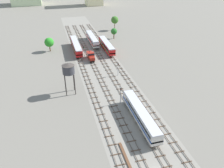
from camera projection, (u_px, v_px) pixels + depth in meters
name	position (u px, v px, depth m)	size (l,w,h in m)	color
ground_plane	(99.00, 64.00, 91.97)	(480.00, 480.00, 0.00)	slate
ballast_bed	(99.00, 64.00, 91.97)	(17.71, 176.00, 0.01)	gray
track_far_left	(82.00, 65.00, 91.16)	(2.40, 126.00, 0.29)	#47382D
track_left	(93.00, 63.00, 92.22)	(2.40, 126.00, 0.29)	#47382D
track_centre_left	(104.00, 62.00, 93.28)	(2.40, 126.00, 0.29)	#47382D
track_centre	(114.00, 61.00, 94.34)	(2.40, 126.00, 0.29)	#47382D
diesel_railcar_centre_left_nearest	(141.00, 114.00, 57.92)	(2.96, 20.50, 3.80)	beige
shunter_loco_left_near	(91.00, 55.00, 94.87)	(2.74, 8.46, 3.10)	maroon
diesel_railcar_centre_mid	(107.00, 45.00, 104.38)	(2.96, 20.50, 3.80)	red
passenger_coach_far_left_midfar	(76.00, 46.00, 103.74)	(2.96, 22.00, 3.80)	red
diesel_railcar_centre_left_far	(92.00, 39.00, 112.83)	(2.96, 20.50, 3.80)	white
water_tower	(68.00, 69.00, 68.34)	(3.87, 3.87, 10.02)	#2D2826
signal_post_nearest	(84.00, 50.00, 96.00)	(0.28, 0.47, 5.39)	gray
signal_post_near	(118.00, 67.00, 81.60)	(0.28, 0.47, 5.02)	gray
signal_post_mid	(121.00, 93.00, 65.40)	(0.28, 0.47, 5.34)	gray
lineside_tree_0	(115.00, 20.00, 132.95)	(4.29, 4.29, 8.13)	#4C331E
lineside_tree_1	(49.00, 42.00, 102.59)	(4.17, 4.17, 6.40)	#4C331E
lineside_tree_2	(114.00, 31.00, 119.42)	(3.29, 3.29, 5.58)	#4C331E
spare_rail_bundle	(127.00, 159.00, 48.20)	(0.60, 10.00, 0.24)	brown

